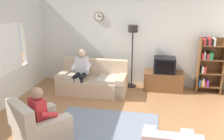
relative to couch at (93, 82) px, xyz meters
name	(u,v)px	position (x,y,z in m)	size (l,w,h in m)	color
ground_plane	(115,126)	(0.93, -1.70, -0.31)	(12.00, 12.00, 0.00)	#9E6B42
back_wall_assembly	(130,40)	(0.93, 0.96, 1.04)	(6.20, 0.17, 2.70)	silver
couch	(93,82)	(0.00, 0.00, 0.00)	(1.92, 0.92, 0.90)	tan
tv_stand	(163,81)	(1.97, 0.55, -0.04)	(1.10, 0.56, 0.54)	brown
tv	(164,65)	(1.97, 0.52, 0.45)	(0.60, 0.49, 0.44)	black
bookshelf	(208,64)	(3.17, 0.62, 0.52)	(0.68, 0.36, 1.58)	brown
floor_lamp	(133,39)	(1.03, 0.65, 1.14)	(0.28, 0.28, 1.85)	black
armchair_near_window	(40,129)	(-0.32, -2.56, -0.02)	(1.17, 1.18, 0.90)	#BCAD99
area_rug	(104,129)	(0.75, -1.89, -0.31)	(2.20, 1.70, 0.01)	slate
person_on_couch	(81,69)	(-0.30, -0.11, 0.39)	(0.52, 0.54, 1.24)	silver
person_in_left_armchair	(43,112)	(-0.26, -2.49, 0.29)	(0.62, 0.64, 1.12)	red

